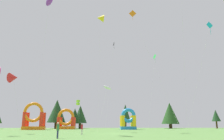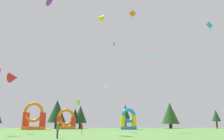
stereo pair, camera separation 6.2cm
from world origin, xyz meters
The scene contains 21 objects.
ground_plane centered at (0.00, 0.00, 0.00)m, with size 120.00×120.00×0.00m, color #5B8C42.
kite_cyan_diamond centered at (15.41, -4.77, 17.00)m, with size 4.74×2.90×17.66m.
kite_black_diamond centered at (1.43, 31.43, 26.62)m, with size 3.12×4.99×27.44m.
kite_yellow_delta centered at (-2.72, 11.37, 26.11)m, with size 1.88×6.48×27.07m.
kite_green_diamond centered at (13.37, 25.74, 20.81)m, with size 4.67×7.74×21.58m.
kite_purple_parafoil centered at (-12.64, 2.32, 25.06)m, with size 4.09×7.28×25.68m.
kite_white_parafoil centered at (-1.02, 7.80, 8.85)m, with size 3.13×4.24×9.42m.
kite_lime_box centered at (-7.59, 13.54, 6.30)m, with size 1.41×1.29×6.88m.
kite_red_delta centered at (-18.26, 2.82, 9.81)m, with size 4.21×3.51×10.85m.
kite_orange_diamond centered at (3.82, 2.10, 22.29)m, with size 6.46×7.16×23.05m.
person_midfield centered at (-4.98, -3.17, 0.99)m, with size 0.40×0.40×1.67m.
person_near_camera centered at (-6.76, -12.31, 1.04)m, with size 0.42×0.42×1.76m.
inflatable_red_slide centered at (-13.61, 35.31, 2.25)m, with size 5.49×4.01×6.30m.
inflatable_blue_arch centered at (5.46, 30.19, 2.29)m, with size 4.49×4.70×6.12m.
inflatable_orange_dome centered at (-21.61, 28.05, 2.93)m, with size 5.79×3.73×7.62m.
tree_row_1 centered at (-18.34, 43.35, 5.98)m, with size 6.43×6.43×9.98m.
tree_row_2 centered at (-11.58, 40.50, 4.22)m, with size 3.92×3.92×6.78m.
tree_row_3 centered at (-10.19, 44.43, 4.96)m, with size 4.83×4.83×8.09m.
tree_row_4 centered at (5.74, 41.37, 5.48)m, with size 3.41×3.41×8.31m.
tree_row_5 centered at (22.44, 45.21, 5.41)m, with size 6.37×6.37×9.30m.
tree_row_6 centered at (39.05, 44.43, 4.51)m, with size 3.10×3.10×6.63m.
Camera 2 is at (-1.61, -38.32, 1.55)m, focal length 36.36 mm.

